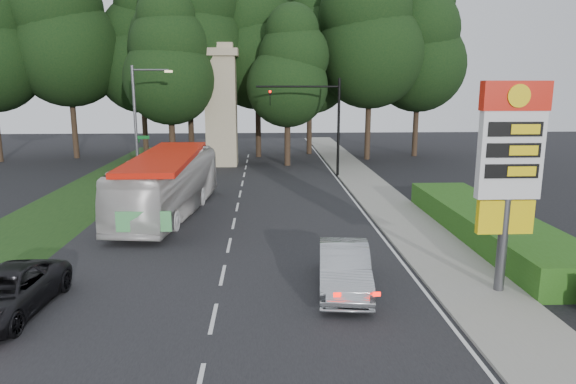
{
  "coord_description": "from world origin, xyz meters",
  "views": [
    {
      "loc": [
        1.53,
        -13.52,
        6.72
      ],
      "look_at": [
        2.54,
        8.06,
        2.2
      ],
      "focal_mm": 32.0,
      "sensor_mm": 36.0,
      "label": 1
    }
  ],
  "objects_px": {
    "monument": "(221,105)",
    "traffic_signal_mast": "(321,114)",
    "transit_bus": "(168,185)",
    "streetlight_signs": "(138,119)",
    "suv_charcoal": "(4,293)",
    "sedan_silver": "(344,268)",
    "gas_station_pylon": "(510,159)"
  },
  "relations": [
    {
      "from": "suv_charcoal",
      "to": "transit_bus",
      "type": "bearing_deg",
      "value": 80.49
    },
    {
      "from": "traffic_signal_mast",
      "to": "suv_charcoal",
      "type": "distance_m",
      "value": 26.11
    },
    {
      "from": "streetlight_signs",
      "to": "suv_charcoal",
      "type": "bearing_deg",
      "value": -87.84
    },
    {
      "from": "traffic_signal_mast",
      "to": "sedan_silver",
      "type": "relative_size",
      "value": 1.54
    },
    {
      "from": "gas_station_pylon",
      "to": "streetlight_signs",
      "type": "relative_size",
      "value": 0.86
    },
    {
      "from": "gas_station_pylon",
      "to": "sedan_silver",
      "type": "height_order",
      "value": "gas_station_pylon"
    },
    {
      "from": "traffic_signal_mast",
      "to": "sedan_silver",
      "type": "xyz_separation_m",
      "value": [
        -1.53,
        -21.5,
        -3.9
      ]
    },
    {
      "from": "traffic_signal_mast",
      "to": "streetlight_signs",
      "type": "distance_m",
      "value": 12.83
    },
    {
      "from": "streetlight_signs",
      "to": "transit_bus",
      "type": "height_order",
      "value": "streetlight_signs"
    },
    {
      "from": "streetlight_signs",
      "to": "monument",
      "type": "height_order",
      "value": "monument"
    },
    {
      "from": "monument",
      "to": "transit_bus",
      "type": "xyz_separation_m",
      "value": [
        -1.5,
        -17.03,
        -3.5
      ]
    },
    {
      "from": "streetlight_signs",
      "to": "sedan_silver",
      "type": "height_order",
      "value": "streetlight_signs"
    },
    {
      "from": "traffic_signal_mast",
      "to": "sedan_silver",
      "type": "height_order",
      "value": "traffic_signal_mast"
    },
    {
      "from": "monument",
      "to": "transit_bus",
      "type": "height_order",
      "value": "monument"
    },
    {
      "from": "transit_bus",
      "to": "suv_charcoal",
      "type": "relative_size",
      "value": 2.37
    },
    {
      "from": "monument",
      "to": "suv_charcoal",
      "type": "relative_size",
      "value": 2.06
    },
    {
      "from": "suv_charcoal",
      "to": "monument",
      "type": "bearing_deg",
      "value": 85.03
    },
    {
      "from": "sedan_silver",
      "to": "suv_charcoal",
      "type": "relative_size",
      "value": 0.96
    },
    {
      "from": "sedan_silver",
      "to": "suv_charcoal",
      "type": "distance_m",
      "value": 10.45
    },
    {
      "from": "gas_station_pylon",
      "to": "suv_charcoal",
      "type": "relative_size",
      "value": 1.41
    },
    {
      "from": "monument",
      "to": "traffic_signal_mast",
      "type": "bearing_deg",
      "value": -38.0
    },
    {
      "from": "monument",
      "to": "sedan_silver",
      "type": "height_order",
      "value": "monument"
    },
    {
      "from": "traffic_signal_mast",
      "to": "suv_charcoal",
      "type": "relative_size",
      "value": 1.48
    },
    {
      "from": "streetlight_signs",
      "to": "monument",
      "type": "bearing_deg",
      "value": 58.03
    },
    {
      "from": "gas_station_pylon",
      "to": "sedan_silver",
      "type": "relative_size",
      "value": 1.47
    },
    {
      "from": "gas_station_pylon",
      "to": "sedan_silver",
      "type": "bearing_deg",
      "value": 174.25
    },
    {
      "from": "suv_charcoal",
      "to": "gas_station_pylon",
      "type": "bearing_deg",
      "value": 6.65
    },
    {
      "from": "gas_station_pylon",
      "to": "traffic_signal_mast",
      "type": "height_order",
      "value": "traffic_signal_mast"
    },
    {
      "from": "transit_bus",
      "to": "sedan_silver",
      "type": "height_order",
      "value": "transit_bus"
    },
    {
      "from": "traffic_signal_mast",
      "to": "transit_bus",
      "type": "relative_size",
      "value": 0.62
    },
    {
      "from": "gas_station_pylon",
      "to": "transit_bus",
      "type": "height_order",
      "value": "gas_station_pylon"
    },
    {
      "from": "traffic_signal_mast",
      "to": "monument",
      "type": "relative_size",
      "value": 0.72
    }
  ]
}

